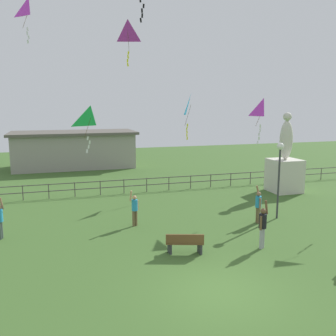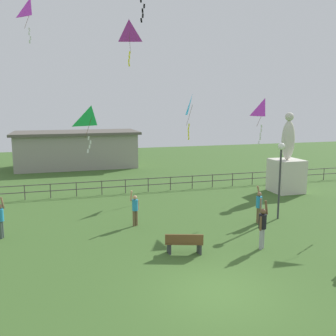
{
  "view_description": "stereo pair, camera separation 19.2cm",
  "coord_description": "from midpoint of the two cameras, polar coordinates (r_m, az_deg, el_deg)",
  "views": [
    {
      "loc": [
        -4.76,
        -9.83,
        5.82
      ],
      "look_at": [
        -0.06,
        5.45,
        3.09
      ],
      "focal_mm": 39.27,
      "sensor_mm": 36.0,
      "label": 1
    },
    {
      "loc": [
        -4.57,
        -9.88,
        5.82
      ],
      "look_at": [
        -0.06,
        5.45,
        3.09
      ],
      "focal_mm": 39.27,
      "sensor_mm": 36.0,
      "label": 2
    }
  ],
  "objects": [
    {
      "name": "ground_plane",
      "position": [
        12.36,
        8.33,
        -18.52
      ],
      "size": [
        80.0,
        80.0,
        0.0
      ],
      "primitive_type": "plane",
      "color": "#3D6028"
    },
    {
      "name": "statue_monument",
      "position": [
        26.11,
        18.13,
        -0.09
      ],
      "size": [
        1.92,
        1.92,
        5.37
      ],
      "color": "beige",
      "rests_on": "ground_plane"
    },
    {
      "name": "lamppost",
      "position": [
        19.53,
        17.34,
        0.71
      ],
      "size": [
        0.36,
        0.36,
        3.96
      ],
      "color": "#38383D",
      "rests_on": "ground_plane"
    },
    {
      "name": "park_bench",
      "position": [
        14.81,
        2.9,
        -11.52
      ],
      "size": [
        1.55,
        0.85,
        0.85
      ],
      "color": "brown",
      "rests_on": "ground_plane"
    },
    {
      "name": "person_0",
      "position": [
        17.87,
        -24.28,
        -7.12
      ],
      "size": [
        0.33,
        0.46,
        1.83
      ],
      "color": "#3F4C47",
      "rests_on": "ground_plane"
    },
    {
      "name": "person_1",
      "position": [
        15.65,
        14.79,
        -8.58
      ],
      "size": [
        0.5,
        0.36,
        1.99
      ],
      "color": "#99999E",
      "rests_on": "ground_plane"
    },
    {
      "name": "person_4",
      "position": [
        18.04,
        -4.84,
        -6.19
      ],
      "size": [
        0.48,
        0.28,
        1.79
      ],
      "color": "brown",
      "rests_on": "ground_plane"
    },
    {
      "name": "person_5",
      "position": [
        18.89,
        14.23,
        -5.59
      ],
      "size": [
        0.34,
        0.49,
        1.88
      ],
      "color": "brown",
      "rests_on": "ground_plane"
    },
    {
      "name": "kite_0",
      "position": [
        23.69,
        -20.25,
        21.98
      ],
      "size": [
        1.05,
        1.06,
        2.46
      ],
      "color": "#B22DB2"
    },
    {
      "name": "kite_1",
      "position": [
        24.64,
        4.02,
        9.53
      ],
      "size": [
        0.73,
        0.86,
        3.04
      ],
      "color": "#198CD1"
    },
    {
      "name": "kite_2",
      "position": [
        18.92,
        -11.48,
        7.56
      ],
      "size": [
        1.28,
        1.14,
        2.35
      ],
      "color": "#1EB759"
    },
    {
      "name": "kite_5",
      "position": [
        22.17,
        -5.8,
        20.21
      ],
      "size": [
        1.16,
        1.12,
        2.47
      ],
      "color": "#B22DB2"
    },
    {
      "name": "kite_7",
      "position": [
        20.96,
        15.0,
        8.72
      ],
      "size": [
        0.84,
        1.0,
        2.46
      ],
      "color": "#B22DB2"
    },
    {
      "name": "waterfront_railing",
      "position": [
        24.78,
        -6.1,
        -2.47
      ],
      "size": [
        36.05,
        0.06,
        0.95
      ],
      "color": "#4C4742",
      "rests_on": "ground_plane"
    },
    {
      "name": "pavilion_building",
      "position": [
        36.12,
        -13.82,
        2.88
      ],
      "size": [
        11.49,
        5.54,
        3.4
      ],
      "color": "gray",
      "rests_on": "ground_plane"
    }
  ]
}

